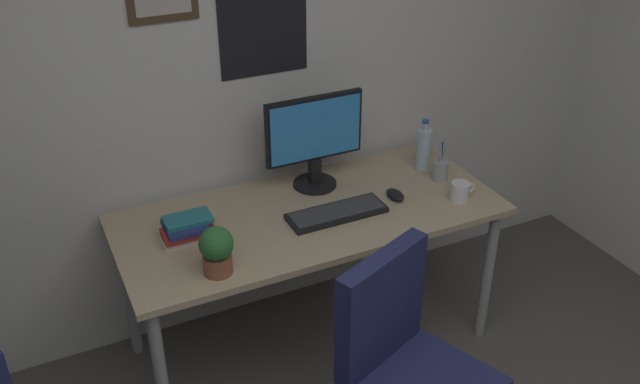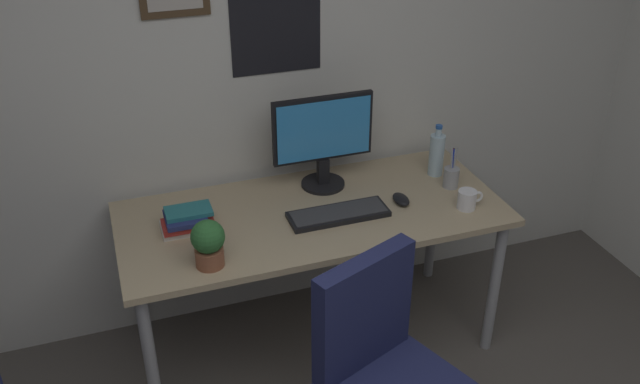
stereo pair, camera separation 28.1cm
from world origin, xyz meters
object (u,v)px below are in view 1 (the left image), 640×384
computer_mouse (395,195)px  pen_cup (440,169)px  keyboard (337,213)px  coffee_mug_near (460,191)px  potted_plant (216,249)px  monitor (314,138)px  office_chair (405,366)px  water_bottle (423,148)px  book_stack_left (186,229)px

computer_mouse → pen_cup: (0.28, 0.06, 0.04)m
keyboard → pen_cup: 0.58m
coffee_mug_near → keyboard: bearing=168.1°
potted_plant → monitor: bearing=36.4°
monitor → keyboard: (-0.03, -0.28, -0.23)m
office_chair → water_bottle: water_bottle is taller
pen_cup → book_stack_left: 1.20m
monitor → potted_plant: (-0.61, -0.45, -0.13)m
computer_mouse → coffee_mug_near: size_ratio=0.92×
pen_cup → computer_mouse: bearing=-168.0°
pen_cup → book_stack_left: bearing=178.7°
office_chair → potted_plant: office_chair is taller
monitor → water_bottle: 0.56m
water_bottle → monitor: bearing=172.2°
keyboard → water_bottle: size_ratio=1.70×
keyboard → coffee_mug_near: (0.55, -0.12, 0.03)m
monitor → computer_mouse: (0.27, -0.27, -0.22)m
coffee_mug_near → pen_cup: 0.19m
coffee_mug_near → computer_mouse: bearing=152.2°
coffee_mug_near → pen_cup: size_ratio=0.60×
office_chair → book_stack_left: size_ratio=4.46×
computer_mouse → pen_cup: pen_cup is taller
water_bottle → pen_cup: 0.14m
book_stack_left → water_bottle: bearing=5.1°
computer_mouse → pen_cup: size_ratio=0.55×
water_bottle → potted_plant: size_ratio=1.29×
potted_plant → pen_cup: pen_cup is taller
office_chair → coffee_mug_near: size_ratio=7.96×
monitor → book_stack_left: (-0.66, -0.18, -0.19)m
water_bottle → potted_plant: (-1.15, -0.38, -0.00)m
coffee_mug_near → potted_plant: size_ratio=0.61×
computer_mouse → coffee_mug_near: (0.25, -0.13, 0.02)m
water_bottle → coffee_mug_near: size_ratio=2.12×
potted_plant → keyboard: bearing=16.2°
monitor → water_bottle: (0.54, -0.07, -0.13)m
monitor → coffee_mug_near: 0.69m
water_bottle → pen_cup: (0.01, -0.13, -0.05)m
computer_mouse → office_chair: bearing=-117.7°
book_stack_left → office_chair: bearing=-56.3°
water_bottle → coffee_mug_near: bearing=-92.4°
potted_plant → book_stack_left: (-0.04, 0.27, -0.06)m
keyboard → computer_mouse: 0.30m
office_chair → potted_plant: (-0.50, 0.54, 0.32)m
office_chair → monitor: monitor is taller
coffee_mug_near → potted_plant: 1.14m
pen_cup → book_stack_left: (-1.20, 0.03, -0.01)m
coffee_mug_near → book_stack_left: book_stack_left is taller
keyboard → coffee_mug_near: coffee_mug_near is taller
book_stack_left → coffee_mug_near: bearing=-10.5°
office_chair → monitor: 1.10m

